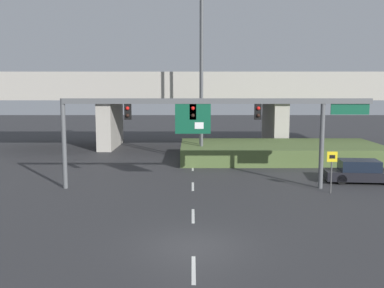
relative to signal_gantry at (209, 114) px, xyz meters
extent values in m
plane|color=#2D2D30|center=(-1.05, -9.94, -4.53)|extent=(160.00, 160.00, 0.00)
cube|color=silver|center=(-1.05, -12.30, -4.52)|extent=(0.14, 2.40, 0.01)
cube|color=silver|center=(-1.05, -5.91, -4.52)|extent=(0.14, 2.40, 0.01)
cube|color=silver|center=(-1.05, 0.49, -4.52)|extent=(0.14, 2.40, 0.01)
cube|color=silver|center=(-1.05, 6.88, -4.52)|extent=(0.14, 2.40, 0.01)
cube|color=silver|center=(-1.05, 13.27, -4.52)|extent=(0.14, 2.40, 0.01)
cube|color=silver|center=(-1.05, 19.66, -4.52)|extent=(0.14, 2.40, 0.01)
cylinder|color=#515456|center=(-8.86, 0.01, -1.78)|extent=(0.28, 0.28, 5.49)
cylinder|color=#515456|center=(6.76, 0.01, -1.78)|extent=(0.28, 0.28, 5.49)
cube|color=#515456|center=(0.40, 0.01, 0.80)|extent=(18.53, 0.32, 0.32)
cube|color=black|center=(-4.96, 0.01, 0.17)|extent=(0.40, 0.28, 0.95)
sphere|color=red|center=(-4.96, -0.16, 0.38)|extent=(0.22, 0.22, 0.22)
sphere|color=black|center=(-4.96, -0.16, -0.05)|extent=(0.22, 0.22, 0.22)
cube|color=black|center=(-1.05, 0.01, 0.17)|extent=(0.40, 0.28, 0.95)
sphere|color=red|center=(-1.05, -0.16, 0.38)|extent=(0.22, 0.22, 0.22)
sphere|color=black|center=(-1.05, -0.16, -0.05)|extent=(0.22, 0.22, 0.22)
cube|color=black|center=(2.86, 0.01, 0.17)|extent=(0.40, 0.28, 0.95)
sphere|color=red|center=(2.86, -0.16, 0.38)|extent=(0.22, 0.22, 0.22)
sphere|color=black|center=(2.86, -0.16, -0.05)|extent=(0.22, 0.22, 0.22)
cube|color=#0F4C33|center=(-1.05, -0.09, -0.25)|extent=(2.13, 0.08, 1.79)
cube|color=white|center=(-0.68, -0.14, -0.66)|extent=(0.53, 0.03, 0.39)
cube|color=#0F4C33|center=(8.36, -0.05, 0.32)|extent=(2.31, 0.07, 0.64)
cylinder|color=#4C4C4C|center=(7.01, -1.27, -3.27)|extent=(0.08, 0.08, 2.52)
cube|color=yellow|center=(7.01, -1.31, -2.36)|extent=(0.60, 0.03, 0.60)
cube|color=black|center=(7.01, -1.33, -2.36)|extent=(0.33, 0.01, 0.21)
cylinder|color=#515456|center=(-0.32, 9.34, 3.19)|extent=(0.24, 0.24, 15.44)
cylinder|color=#515456|center=(-0.36, 10.53, 3.14)|extent=(0.24, 0.24, 15.34)
cube|color=#A39E93|center=(-1.05, 19.03, 1.25)|extent=(39.67, 9.60, 1.69)
cube|color=#A39E93|center=(-1.05, 14.43, 2.55)|extent=(39.67, 0.40, 0.90)
cube|color=#A39E93|center=(-9.48, 19.03, -2.06)|extent=(1.40, 7.68, 4.93)
cube|color=#A39E93|center=(7.38, 19.03, -2.06)|extent=(1.40, 7.68, 4.93)
cube|color=#4C6033|center=(6.39, 10.86, -3.85)|extent=(16.79, 8.11, 1.35)
cube|color=black|center=(9.96, 1.78, -4.07)|extent=(4.87, 2.30, 0.60)
cube|color=black|center=(9.77, 1.80, -3.42)|extent=(2.60, 1.90, 0.70)
cylinder|color=black|center=(11.49, 2.45, -4.21)|extent=(0.66, 0.28, 0.64)
cylinder|color=black|center=(8.59, 2.73, -4.21)|extent=(0.66, 0.28, 0.64)
cylinder|color=black|center=(8.43, 1.10, -4.21)|extent=(0.66, 0.28, 0.64)
cylinder|color=black|center=(11.96, 2.86, -4.21)|extent=(0.67, 0.35, 0.64)
camera|label=1|loc=(-1.10, -26.93, 1.69)|focal=42.00mm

